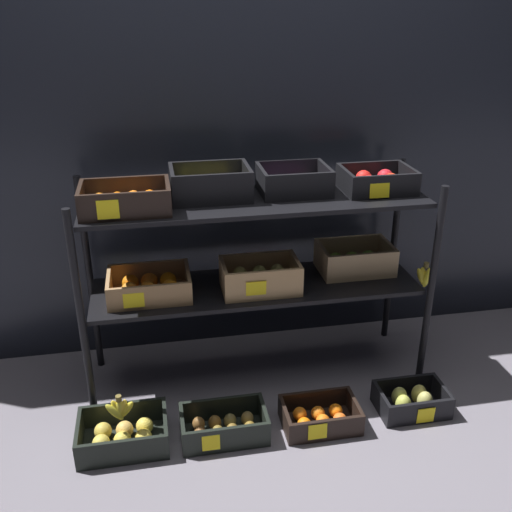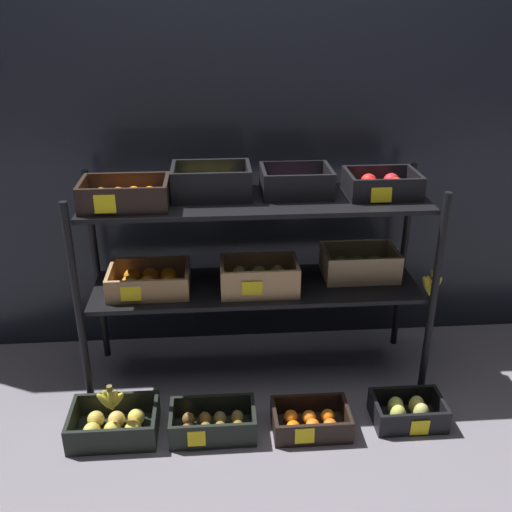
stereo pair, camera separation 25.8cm
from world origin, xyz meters
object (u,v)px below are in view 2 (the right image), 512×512
crate_ground_apple_gold (114,425)px  display_rack (255,241)px  crate_ground_kiwi (213,424)px  banana_bunch_loose (111,400)px  crate_ground_pear (408,412)px  crate_ground_tangerine (311,422)px

crate_ground_apple_gold → display_rack: bearing=31.9°
crate_ground_kiwi → banana_bunch_loose: (-0.41, 0.03, 0.13)m
crate_ground_pear → banana_bunch_loose: (-1.26, 0.02, 0.13)m
crate_ground_kiwi → banana_bunch_loose: size_ratio=2.73×
display_rack → crate_ground_apple_gold: size_ratio=4.46×
display_rack → crate_ground_apple_gold: (-0.62, -0.39, -0.66)m
display_rack → crate_ground_kiwi: 0.80m
display_rack → crate_ground_apple_gold: display_rack is taller
crate_ground_apple_gold → crate_ground_kiwi: bearing=-3.4°
crate_ground_kiwi → crate_ground_pear: (0.84, 0.01, 0.00)m
crate_ground_apple_gold → crate_ground_tangerine: 0.83m
banana_bunch_loose → crate_ground_apple_gold: bearing=-56.6°
crate_ground_apple_gold → banana_bunch_loose: bearing=123.4°
crate_ground_apple_gold → crate_ground_tangerine: size_ratio=1.11×
crate_ground_apple_gold → crate_ground_tangerine: (0.83, -0.04, -0.01)m
crate_ground_kiwi → banana_bunch_loose: 0.43m
display_rack → crate_ground_apple_gold: bearing=-148.1°
display_rack → crate_ground_tangerine: 0.81m
display_rack → crate_ground_tangerine: display_rack is taller
crate_ground_tangerine → banana_bunch_loose: (-0.83, 0.04, 0.13)m
display_rack → crate_ground_pear: bearing=-32.5°
banana_bunch_loose → crate_ground_tangerine: bearing=-2.7°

